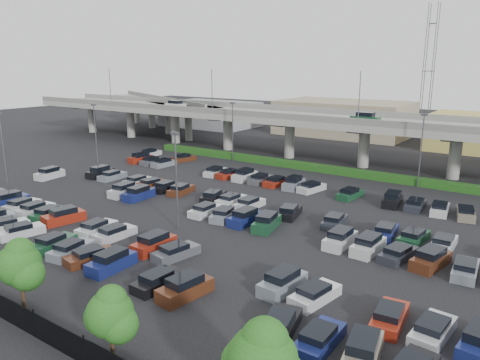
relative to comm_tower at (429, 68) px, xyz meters
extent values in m
plane|color=black|center=(-4.00, -74.00, -15.61)|extent=(280.00, 280.00, 0.00)
cube|color=gray|center=(-4.00, -42.00, -8.36)|extent=(150.00, 13.00, 1.10)
cube|color=#5D5E59|center=(-4.00, -48.25, -7.31)|extent=(150.00, 0.50, 1.00)
cube|color=#5D5E59|center=(-4.00, -35.75, -7.31)|extent=(150.00, 0.50, 1.00)
cylinder|color=gray|center=(-69.00, -42.00, -12.26)|extent=(1.80, 1.80, 6.70)
cube|color=#5D5E59|center=(-69.00, -42.00, -9.11)|extent=(2.60, 9.75, 0.50)
cylinder|color=gray|center=(-55.00, -42.00, -12.26)|extent=(1.80, 1.80, 6.70)
cube|color=#5D5E59|center=(-55.00, -42.00, -9.11)|extent=(2.60, 9.75, 0.50)
cylinder|color=gray|center=(-41.00, -42.00, -12.26)|extent=(1.80, 1.80, 6.70)
cube|color=#5D5E59|center=(-41.00, -42.00, -9.11)|extent=(2.60, 9.75, 0.50)
cylinder|color=gray|center=(-27.00, -42.00, -12.26)|extent=(1.80, 1.80, 6.70)
cube|color=#5D5E59|center=(-27.00, -42.00, -9.11)|extent=(2.60, 9.75, 0.50)
cylinder|color=gray|center=(-13.00, -42.00, -12.26)|extent=(1.80, 1.80, 6.70)
cube|color=#5D5E59|center=(-13.00, -42.00, -9.11)|extent=(2.60, 9.75, 0.50)
cylinder|color=gray|center=(1.00, -42.00, -12.26)|extent=(1.80, 1.80, 6.70)
cube|color=#5D5E59|center=(1.00, -42.00, -9.11)|extent=(2.60, 9.75, 0.50)
cylinder|color=gray|center=(15.00, -42.00, -12.26)|extent=(1.80, 1.80, 6.70)
cube|color=#5D5E59|center=(15.00, -42.00, -9.11)|extent=(2.60, 9.75, 0.50)
cube|color=silver|center=(-38.00, -45.00, -7.29)|extent=(4.40, 1.82, 1.05)
cube|color=black|center=(-38.00, -45.00, -6.47)|extent=(2.60, 1.60, 0.65)
cube|color=#184528|center=(2.00, -45.00, -7.29)|extent=(4.40, 1.82, 1.05)
cube|color=black|center=(2.00, -45.00, -6.47)|extent=(2.60, 1.60, 0.65)
cylinder|color=#4A4A4F|center=(-54.00, -48.10, -3.81)|extent=(0.14, 0.14, 8.00)
cylinder|color=#4A4A4F|center=(-26.00, -48.10, -3.81)|extent=(0.14, 0.14, 8.00)
cylinder|color=#4A4A4F|center=(2.00, -48.10, -3.81)|extent=(0.14, 0.14, 8.00)
cube|color=gray|center=(-56.00, -31.00, -8.36)|extent=(50.93, 30.13, 1.10)
cube|color=#5D5E59|center=(-56.00, -31.00, -7.31)|extent=(47.34, 22.43, 1.00)
cylinder|color=gray|center=(-73.22, -22.97, -12.26)|extent=(1.60, 1.60, 6.70)
cylinder|color=gray|center=(-62.34, -28.04, -12.26)|extent=(1.60, 1.60, 6.70)
cylinder|color=gray|center=(-51.47, -33.11, -12.26)|extent=(1.60, 1.60, 6.70)
cylinder|color=gray|center=(-40.59, -38.18, -12.26)|extent=(1.60, 1.60, 6.70)
cube|color=#123B11|center=(-4.00, -49.00, -15.06)|extent=(66.00, 1.60, 1.10)
cylinder|color=black|center=(2.00, -102.00, -14.61)|extent=(0.10, 0.10, 2.00)
cylinder|color=black|center=(7.00, -102.00, -14.61)|extent=(0.10, 0.10, 2.00)
cylinder|color=#332316|center=(-2.00, -100.39, -14.63)|extent=(0.26, 0.26, 1.97)
sphere|color=#1E4D14|center=(-2.00, -100.39, -12.22)|extent=(3.07, 3.07, 3.07)
sphere|color=#1E4D14|center=(-1.29, -100.29, -12.76)|extent=(2.41, 2.41, 2.41)
sphere|color=#1E4D14|center=(-2.60, -100.47, -12.55)|extent=(2.41, 2.41, 2.41)
sphere|color=#1E4D14|center=(-1.96, -100.27, -11.34)|extent=(2.08, 2.08, 2.08)
cylinder|color=#332316|center=(8.00, -100.82, -14.71)|extent=(0.26, 0.26, 1.80)
sphere|color=#1E4D14|center=(8.00, -100.82, -12.52)|extent=(2.79, 2.79, 2.79)
sphere|color=#1E4D14|center=(8.65, -100.72, -13.02)|extent=(2.19, 2.19, 2.19)
sphere|color=#1E4D14|center=(7.45, -100.90, -12.82)|extent=(2.19, 2.19, 2.19)
sphere|color=#1E4D14|center=(8.04, -100.70, -11.72)|extent=(1.89, 1.89, 1.89)
sphere|color=#1E4D14|center=(18.04, -100.26, -10.83)|extent=(2.33, 2.33, 2.33)
cube|color=silver|center=(-18.50, -92.50, -15.20)|extent=(2.82, 4.71, 0.82)
cube|color=black|center=(-18.50, -92.69, -14.57)|extent=(2.11, 2.62, 0.50)
cube|color=silver|center=(-15.75, -92.50, -15.20)|extent=(2.67, 4.68, 0.82)
cube|color=black|center=(-15.75, -92.70, -14.57)|extent=(2.03, 2.57, 0.50)
cube|color=#184528|center=(-10.25, -92.50, -15.20)|extent=(2.40, 4.61, 0.82)
cube|color=black|center=(-10.25, -92.70, -14.57)|extent=(1.90, 2.50, 0.50)
cube|color=slate|center=(-7.50, -92.50, -15.20)|extent=(2.52, 4.64, 0.82)
cube|color=black|center=(-7.50, -92.70, -14.57)|extent=(1.96, 2.53, 0.50)
cube|color=#522815|center=(-4.75, -92.50, -15.20)|extent=(2.68, 4.68, 0.82)
cube|color=black|center=(-4.75, -92.70, -14.57)|extent=(2.04, 2.58, 0.50)
cube|color=navy|center=(-2.00, -92.50, -15.09)|extent=(2.04, 4.49, 1.05)
cube|color=black|center=(-2.00, -92.50, -14.27)|extent=(1.73, 2.68, 0.65)
cube|color=black|center=(3.50, -92.50, -15.20)|extent=(2.01, 4.47, 0.82)
cube|color=black|center=(3.50, -92.70, -14.57)|extent=(1.70, 2.37, 0.50)
cube|color=#522815|center=(6.25, -92.50, -15.09)|extent=(2.40, 4.61, 1.05)
cube|color=black|center=(6.25, -92.50, -14.27)|extent=(1.94, 2.79, 0.65)
cube|color=black|center=(14.50, -92.50, -15.20)|extent=(2.80, 4.70, 0.82)
cube|color=black|center=(14.50, -92.69, -14.57)|extent=(2.09, 2.61, 0.50)
cube|color=navy|center=(17.25, -92.50, -15.20)|extent=(1.85, 4.41, 0.82)
cube|color=black|center=(17.25, -92.70, -14.57)|extent=(1.62, 2.31, 0.50)
cube|color=gray|center=(20.00, -92.50, -15.09)|extent=(2.59, 4.66, 1.05)
cube|color=black|center=(20.00, -92.50, -14.27)|extent=(2.05, 2.85, 0.65)
cube|color=navy|center=(-26.75, -87.50, -15.09)|extent=(2.15, 4.52, 1.05)
cube|color=black|center=(-26.75, -87.50, -14.27)|extent=(1.79, 2.71, 0.65)
cube|color=silver|center=(-24.00, -87.50, -15.20)|extent=(2.45, 4.62, 0.82)
cube|color=black|center=(-24.00, -87.70, -14.57)|extent=(1.92, 2.51, 0.50)
cube|color=silver|center=(-21.25, -87.50, -15.20)|extent=(2.22, 4.55, 0.82)
cube|color=black|center=(-21.25, -87.70, -14.57)|extent=(1.81, 2.44, 0.50)
cube|color=#184528|center=(-18.50, -87.50, -15.20)|extent=(2.61, 4.66, 0.82)
cube|color=black|center=(-18.50, -87.70, -14.57)|extent=(2.00, 2.56, 0.50)
cube|color=maroon|center=(-15.75, -87.50, -15.09)|extent=(2.62, 4.67, 1.05)
cube|color=black|center=(-15.75, -87.50, -14.27)|extent=(2.07, 2.86, 0.65)
cube|color=silver|center=(-10.25, -87.50, -15.20)|extent=(2.28, 4.57, 0.82)
cube|color=black|center=(-10.25, -87.70, -14.57)|extent=(1.84, 2.46, 0.50)
cube|color=silver|center=(-7.50, -87.50, -15.20)|extent=(2.01, 4.47, 0.82)
cube|color=black|center=(-7.50, -87.70, -14.57)|extent=(1.70, 2.37, 0.50)
cube|color=maroon|center=(-2.00, -87.50, -15.09)|extent=(1.87, 4.42, 1.05)
cube|color=black|center=(-2.00, -87.50, -14.27)|extent=(1.63, 2.62, 0.65)
cube|color=#4C4D52|center=(0.75, -87.50, -15.20)|extent=(2.53, 4.64, 0.82)
cube|color=black|center=(0.75, -87.70, -14.57)|extent=(1.96, 2.53, 0.50)
cube|color=slate|center=(11.75, -87.50, -15.09)|extent=(2.21, 4.55, 1.05)
cube|color=black|center=(11.75, -87.50, -14.27)|extent=(1.83, 2.73, 0.65)
cube|color=silver|center=(14.50, -87.50, -15.20)|extent=(2.54, 4.64, 0.82)
cube|color=black|center=(14.50, -87.70, -14.57)|extent=(1.97, 2.54, 0.50)
cube|color=maroon|center=(20.00, -87.50, -15.20)|extent=(2.23, 4.55, 0.82)
cube|color=black|center=(20.00, -87.70, -14.57)|extent=(1.81, 2.44, 0.50)
cube|color=silver|center=(22.75, -87.50, -15.20)|extent=(2.17, 4.53, 0.82)
cube|color=black|center=(22.75, -87.70, -14.57)|extent=(1.78, 2.42, 0.50)
cube|color=silver|center=(-35.00, -76.50, -15.09)|extent=(2.42, 4.61, 1.05)
cube|color=black|center=(-35.00, -76.50, -14.27)|extent=(1.95, 2.80, 0.65)
cube|color=silver|center=(-18.50, -76.50, -15.09)|extent=(2.20, 4.54, 1.05)
cube|color=black|center=(-18.50, -76.50, -14.27)|extent=(1.83, 2.73, 0.65)
cube|color=navy|center=(-15.75, -76.50, -15.09)|extent=(2.06, 4.49, 1.05)
cube|color=black|center=(-15.75, -76.50, -14.27)|extent=(1.74, 2.68, 0.65)
cube|color=silver|center=(-4.75, -76.50, -15.20)|extent=(1.83, 4.40, 0.82)
cube|color=black|center=(-4.75, -76.70, -14.57)|extent=(1.61, 2.30, 0.50)
cube|color=slate|center=(-2.00, -76.50, -15.20)|extent=(2.67, 4.68, 0.82)
cube|color=black|center=(-2.00, -76.70, -14.57)|extent=(2.03, 2.58, 0.50)
cube|color=navy|center=(0.75, -76.50, -15.09)|extent=(1.96, 4.46, 1.05)
cube|color=black|center=(0.75, -76.50, -14.27)|extent=(1.68, 2.65, 0.65)
cube|color=#184528|center=(3.50, -76.50, -15.09)|extent=(2.63, 4.67, 1.05)
cube|color=black|center=(3.50, -76.50, -14.27)|extent=(2.07, 2.86, 0.65)
cube|color=silver|center=(11.75, -76.50, -15.09)|extent=(1.87, 4.42, 1.05)
cube|color=black|center=(11.75, -76.50, -14.27)|extent=(1.63, 2.62, 0.65)
cube|color=silver|center=(14.50, -76.50, -15.09)|extent=(2.02, 4.48, 1.05)
cube|color=black|center=(14.50, -76.50, -14.27)|extent=(1.72, 2.67, 0.65)
cube|color=#272A33|center=(17.25, -76.50, -15.20)|extent=(2.60, 4.66, 0.82)
cube|color=black|center=(17.25, -76.70, -14.57)|extent=(2.00, 2.56, 0.50)
cube|color=#522815|center=(20.00, -76.50, -15.09)|extent=(2.67, 4.68, 1.05)
cube|color=black|center=(20.00, -76.50, -14.27)|extent=(2.09, 2.87, 0.65)
cube|color=slate|center=(22.75, -76.50, -15.20)|extent=(2.15, 4.53, 0.82)
cube|color=black|center=(22.75, -76.70, -14.57)|extent=(1.77, 2.42, 0.50)
cube|color=black|center=(-29.50, -71.50, -15.09)|extent=(2.23, 4.55, 1.05)
cube|color=black|center=(-29.50, -71.50, -14.27)|extent=(1.84, 2.74, 0.65)
cube|color=slate|center=(-26.75, -71.50, -15.20)|extent=(2.03, 4.48, 0.82)
cube|color=black|center=(-26.75, -71.70, -14.57)|extent=(1.71, 2.37, 0.50)
cube|color=silver|center=(-21.25, -71.50, -15.20)|extent=(1.84, 4.41, 0.82)
cube|color=black|center=(-21.25, -71.70, -14.57)|extent=(1.61, 2.31, 0.50)
cube|color=#522815|center=(-18.50, -71.50, -15.20)|extent=(2.56, 4.65, 0.82)
cube|color=black|center=(-18.50, -71.70, -14.57)|extent=(1.98, 2.54, 0.50)
cube|color=black|center=(-15.75, -71.50, -15.20)|extent=(2.08, 4.50, 0.82)
cube|color=black|center=(-15.75, -71.70, -14.57)|extent=(1.74, 2.39, 0.50)
cube|color=#522815|center=(-13.00, -71.50, -15.20)|extent=(2.53, 4.64, 0.82)
cube|color=black|center=(-13.00, -71.70, -14.57)|extent=(1.96, 2.54, 0.50)
cube|color=black|center=(-7.50, -71.50, -15.20)|extent=(2.70, 4.68, 0.82)
cube|color=black|center=(-7.50, -71.70, -14.57)|extent=(2.05, 2.58, 0.50)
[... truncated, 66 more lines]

